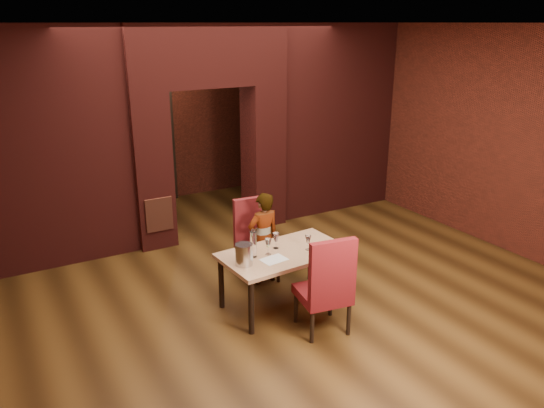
{
  "coord_description": "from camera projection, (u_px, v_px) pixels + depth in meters",
  "views": [
    {
      "loc": [
        -3.12,
        -5.41,
        3.21
      ],
      "look_at": [
        -0.03,
        0.0,
        1.07
      ],
      "focal_mm": 35.0,
      "sensor_mm": 36.0,
      "label": 1
    }
  ],
  "objects": [
    {
      "name": "water_bottle",
      "position": [
        253.0,
        243.0,
        5.97
      ],
      "size": [
        0.08,
        0.08,
        0.33
      ],
      "primitive_type": "cylinder",
      "color": "white",
      "rests_on": "dining_table"
    },
    {
      "name": "wing_wall_left",
      "position": [
        42.0,
        151.0,
        6.96
      ],
      "size": [
        2.28,
        0.35,
        3.2
      ],
      "primitive_type": "cube",
      "color": "maroon",
      "rests_on": "ground"
    },
    {
      "name": "floor",
      "position": [
        274.0,
        280.0,
        6.95
      ],
      "size": [
        8.0,
        8.0,
        0.0
      ],
      "primitive_type": "plane",
      "color": "#4B2F12",
      "rests_on": "ground"
    },
    {
      "name": "potted_plant",
      "position": [
        292.0,
        250.0,
        7.3
      ],
      "size": [
        0.56,
        0.55,
        0.47
      ],
      "primitive_type": "imported",
      "rotation": [
        0.0,
        0.0,
        0.7
      ],
      "color": "#245C1F",
      "rests_on": "ground"
    },
    {
      "name": "rear_door",
      "position": [
        147.0,
        147.0,
        9.65
      ],
      "size": [
        0.9,
        0.08,
        2.1
      ],
      "primitive_type": "cube",
      "color": "black",
      "rests_on": "ground"
    },
    {
      "name": "wine_glass_a",
      "position": [
        268.0,
        247.0,
        6.05
      ],
      "size": [
        0.08,
        0.08,
        0.19
      ],
      "primitive_type": null,
      "color": "silver",
      "rests_on": "dining_table"
    },
    {
      "name": "ceiling",
      "position": [
        274.0,
        23.0,
        5.91
      ],
      "size": [
        7.0,
        8.0,
        0.04
      ],
      "primitive_type": "cube",
      "color": "silver",
      "rests_on": "ground"
    },
    {
      "name": "wine_glass_c",
      "position": [
        308.0,
        243.0,
        6.18
      ],
      "size": [
        0.07,
        0.07,
        0.18
      ],
      "primitive_type": null,
      "color": "white",
      "rests_on": "dining_table"
    },
    {
      "name": "rear_door_frame",
      "position": [
        148.0,
        147.0,
        9.62
      ],
      "size": [
        1.02,
        0.04,
        2.22
      ],
      "primitive_type": "cube",
      "color": "black",
      "rests_on": "ground"
    },
    {
      "name": "wine_glass_b",
      "position": [
        276.0,
        241.0,
        6.21
      ],
      "size": [
        0.08,
        0.08,
        0.19
      ],
      "primitive_type": null,
      "color": "white",
      "rests_on": "dining_table"
    },
    {
      "name": "pillar_left",
      "position": [
        150.0,
        170.0,
        7.77
      ],
      "size": [
        0.55,
        0.55,
        2.3
      ],
      "primitive_type": "cube",
      "color": "maroon",
      "rests_on": "ground"
    },
    {
      "name": "pillar_right",
      "position": [
        263.0,
        155.0,
        8.66
      ],
      "size": [
        0.55,
        0.55,
        2.3
      ],
      "primitive_type": "cube",
      "color": "maroon",
      "rests_on": "ground"
    },
    {
      "name": "wall_right",
      "position": [
        473.0,
        134.0,
        8.07
      ],
      "size": [
        0.04,
        8.0,
        3.2
      ],
      "primitive_type": "cube",
      "color": "maroon",
      "rests_on": "ground"
    },
    {
      "name": "tasting_sheet",
      "position": [
        274.0,
        260.0,
        5.94
      ],
      "size": [
        0.31,
        0.24,
        0.0
      ],
      "primitive_type": "cube",
      "rotation": [
        0.0,
        0.0,
        0.12
      ],
      "color": "silver",
      "rests_on": "dining_table"
    },
    {
      "name": "wall_back",
      "position": [
        165.0,
        115.0,
        9.71
      ],
      "size": [
        7.0,
        0.04,
        3.2
      ],
      "primitive_type": "cube",
      "color": "maroon",
      "rests_on": "ground"
    },
    {
      "name": "dining_table",
      "position": [
        284.0,
        278.0,
        6.27
      ],
      "size": [
        1.51,
        0.91,
        0.68
      ],
      "primitive_type": "cube",
      "rotation": [
        0.0,
        0.0,
        0.06
      ],
      "color": "tan",
      "rests_on": "ground"
    },
    {
      "name": "vent_panel",
      "position": [
        159.0,
        215.0,
        7.72
      ],
      "size": [
        0.4,
        0.03,
        0.5
      ],
      "primitive_type": "cube",
      "color": "#A2492F",
      "rests_on": "ground"
    },
    {
      "name": "wine_bucket",
      "position": [
        244.0,
        254.0,
        5.79
      ],
      "size": [
        0.2,
        0.2,
        0.24
      ],
      "primitive_type": "cylinder",
      "color": "#B3B3B9",
      "rests_on": "dining_table"
    },
    {
      "name": "wing_wall_right",
      "position": [
        334.0,
        120.0,
        9.18
      ],
      "size": [
        2.28,
        0.35,
        3.2
      ],
      "primitive_type": "cube",
      "color": "maroon",
      "rests_on": "ground"
    },
    {
      "name": "chair_near",
      "position": [
        323.0,
        282.0,
        5.68
      ],
      "size": [
        0.59,
        0.59,
        1.13
      ],
      "primitive_type": "cube",
      "rotation": [
        0.0,
        0.0,
        2.98
      ],
      "color": "maroon",
      "rests_on": "ground"
    },
    {
      "name": "chair_far",
      "position": [
        258.0,
        241.0,
        6.84
      ],
      "size": [
        0.52,
        0.52,
        1.06
      ],
      "primitive_type": "cube",
      "rotation": [
        0.0,
        0.0,
        -0.09
      ],
      "color": "maroon",
      "rests_on": "ground"
    },
    {
      "name": "lintel",
      "position": [
        205.0,
        55.0,
        7.69
      ],
      "size": [
        2.45,
        0.55,
        0.9
      ],
      "primitive_type": "cube",
      "color": "maroon",
      "rests_on": "ground"
    },
    {
      "name": "person_seated",
      "position": [
        263.0,
        238.0,
        6.73
      ],
      "size": [
        0.45,
        0.31,
        1.21
      ],
      "primitive_type": "imported",
      "rotation": [
        0.0,
        0.0,
        3.19
      ],
      "color": "silver",
      "rests_on": "ground"
    }
  ]
}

